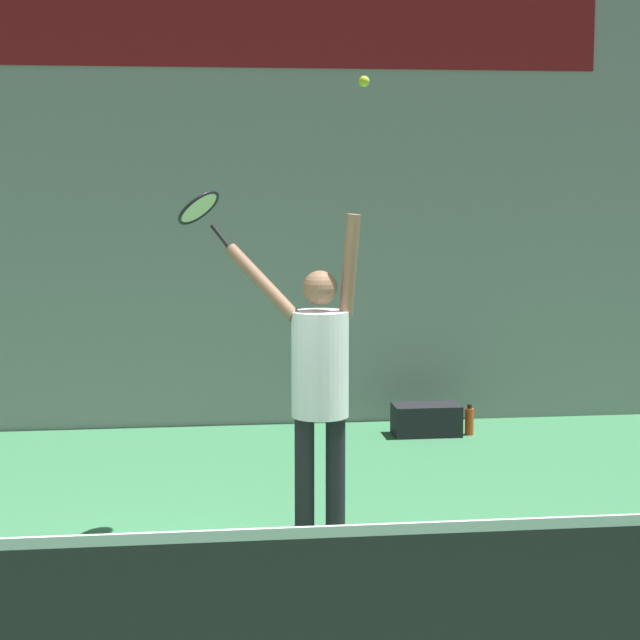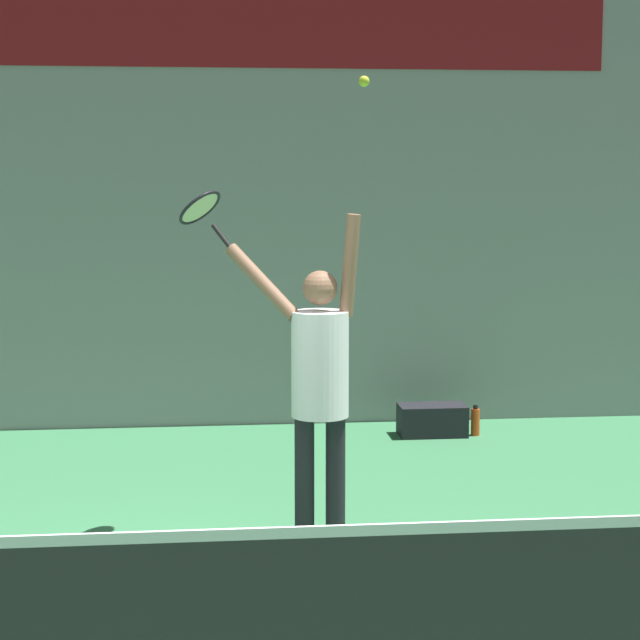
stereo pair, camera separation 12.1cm
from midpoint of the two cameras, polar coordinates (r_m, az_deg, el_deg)
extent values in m
cube|color=gray|center=(11.20, -6.76, 7.43)|extent=(18.00, 0.10, 5.00)
cube|color=maroon|center=(11.23, -6.87, 14.70)|extent=(7.89, 0.02, 0.96)
cube|color=white|center=(5.03, -5.97, -10.53)|extent=(6.10, 0.02, 0.05)
cylinder|color=black|center=(7.67, -1.22, -8.01)|extent=(0.13, 0.13, 0.88)
cylinder|color=black|center=(7.69, 0.31, -7.96)|extent=(0.13, 0.13, 0.88)
cylinder|color=white|center=(7.51, -0.46, -2.18)|extent=(0.37, 0.37, 0.69)
sphere|color=brown|center=(7.45, -0.47, 1.59)|extent=(0.23, 0.23, 0.23)
cylinder|color=brown|center=(7.44, 1.02, 2.71)|extent=(0.17, 0.16, 0.66)
cylinder|color=brown|center=(7.57, -3.35, 1.88)|extent=(0.49, 0.43, 0.49)
cylinder|color=black|center=(7.74, -5.34, 4.10)|extent=(0.15, 0.12, 0.17)
torus|color=black|center=(7.83, -6.43, 5.51)|extent=(0.40, 0.42, 0.24)
cylinder|color=beige|center=(7.83, -6.43, 5.51)|extent=(0.34, 0.35, 0.20)
sphere|color=#CCDB2D|center=(7.39, 1.71, 11.67)|extent=(0.07, 0.07, 0.07)
cylinder|color=#D84C19|center=(11.04, 7.05, -4.99)|extent=(0.08, 0.08, 0.25)
cylinder|color=black|center=(11.01, 7.06, -4.24)|extent=(0.05, 0.05, 0.04)
cube|color=black|center=(10.99, 4.94, -4.91)|extent=(0.63, 0.35, 0.29)
camera|label=1|loc=(0.06, -90.46, -0.06)|focal=65.00mm
camera|label=2|loc=(0.06, 89.54, 0.06)|focal=65.00mm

